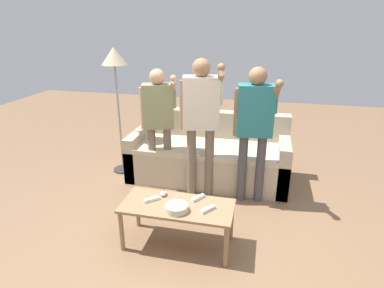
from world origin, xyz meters
name	(u,v)px	position (x,y,z in m)	size (l,w,h in m)	color
ground_plane	(202,241)	(0.00, 0.00, 0.00)	(12.00, 12.00, 0.00)	brown
couch	(209,156)	(-0.19, 1.40, 0.30)	(2.07, 0.87, 0.85)	#B7A88E
coffee_table	(177,210)	(-0.22, -0.09, 0.38)	(1.03, 0.46, 0.43)	#997551
snack_bowl	(176,208)	(-0.20, -0.18, 0.46)	(0.20, 0.20, 0.06)	beige
game_remote_nunchuk	(164,193)	(-0.39, 0.05, 0.46)	(0.06, 0.09, 0.05)	white
floor_lamp	(115,66)	(-1.42, 1.32, 1.46)	(0.33, 0.33, 1.71)	#2D2D33
player_left	(159,115)	(-0.76, 1.04, 0.94)	(0.48, 0.30, 1.49)	#756656
player_center	(201,113)	(-0.21, 0.91, 1.03)	(0.51, 0.31, 1.64)	#756656
player_right	(255,121)	(0.40, 0.90, 0.99)	(0.49, 0.34, 1.57)	#47474C
game_remote_wand_near	(198,198)	(-0.05, 0.05, 0.45)	(0.12, 0.15, 0.03)	white
game_remote_wand_far	(152,199)	(-0.47, -0.07, 0.45)	(0.14, 0.13, 0.03)	white
game_remote_wand_spare	(208,209)	(0.07, -0.12, 0.45)	(0.12, 0.15, 0.03)	white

